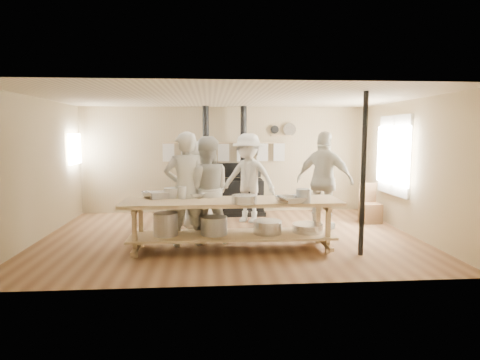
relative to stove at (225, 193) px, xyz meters
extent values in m
plane|color=brown|center=(0.01, -2.12, -0.52)|extent=(7.00, 7.00, 0.00)
plane|color=tan|center=(0.01, 0.38, 0.78)|extent=(7.00, 0.00, 7.00)
plane|color=tan|center=(0.01, -4.62, 0.78)|extent=(7.00, 0.00, 7.00)
plane|color=tan|center=(-3.49, -2.12, 0.78)|extent=(0.00, 5.00, 5.00)
plane|color=tan|center=(3.51, -2.12, 0.78)|extent=(0.00, 5.00, 5.00)
plane|color=tan|center=(0.01, -2.12, 2.08)|extent=(7.00, 7.00, 0.00)
cube|color=beige|center=(3.48, -1.52, 0.98)|extent=(0.06, 1.35, 1.65)
plane|color=white|center=(3.44, -1.52, 0.98)|extent=(0.00, 1.50, 1.50)
cube|color=beige|center=(3.43, -1.52, 0.98)|extent=(0.02, 0.03, 1.50)
plane|color=white|center=(-3.44, -0.12, 1.08)|extent=(0.00, 0.90, 0.90)
cube|color=black|center=(0.01, -0.02, -0.10)|extent=(1.80, 0.70, 0.85)
cube|color=black|center=(0.01, -0.02, -0.47)|extent=(1.90, 0.75, 0.10)
cube|color=black|center=(0.01, 0.28, 0.53)|extent=(1.80, 0.12, 0.35)
cylinder|color=black|center=(-0.44, 0.03, 1.20)|extent=(0.15, 0.15, 1.75)
cylinder|color=black|center=(0.46, 0.03, 1.20)|extent=(0.15, 0.15, 1.75)
cylinder|color=#B2B2B7|center=(-0.54, -0.02, 0.50)|extent=(0.36, 0.36, 0.34)
cylinder|color=gray|center=(0.56, -0.07, 0.48)|extent=(0.30, 0.30, 0.30)
cylinder|color=tan|center=(0.01, 0.28, 1.20)|extent=(3.00, 0.04, 0.04)
cube|color=silver|center=(-1.34, 0.28, 0.98)|extent=(0.28, 0.01, 0.46)
cube|color=silver|center=(-0.89, 0.28, 0.98)|extent=(0.28, 0.01, 0.46)
cube|color=silver|center=(-0.44, 0.28, 0.98)|extent=(0.28, 0.01, 0.46)
cube|color=silver|center=(0.01, 0.28, 0.98)|extent=(0.28, 0.01, 0.46)
cube|color=silver|center=(0.46, 0.28, 0.98)|extent=(0.28, 0.01, 0.46)
cube|color=silver|center=(0.91, 0.28, 0.98)|extent=(0.28, 0.01, 0.46)
cube|color=silver|center=(1.36, 0.28, 0.98)|extent=(0.28, 0.01, 0.46)
cube|color=tan|center=(1.41, 0.30, 1.38)|extent=(0.50, 0.14, 0.03)
cylinder|color=black|center=(1.26, 0.32, 1.53)|extent=(0.20, 0.04, 0.20)
cylinder|color=silver|center=(1.63, 0.32, 1.53)|extent=(0.32, 0.03, 0.32)
cube|color=tan|center=(0.01, -3.02, 0.30)|extent=(3.60, 0.90, 0.06)
cube|color=tan|center=(0.01, -3.02, -0.27)|extent=(3.40, 0.80, 0.04)
cube|color=tan|center=(0.01, -3.02, -0.32)|extent=(3.30, 0.06, 0.06)
cube|color=tan|center=(-1.54, -3.32, -0.10)|extent=(0.07, 0.07, 0.85)
cube|color=tan|center=(-1.54, -2.72, -0.10)|extent=(0.07, 0.07, 0.85)
cube|color=tan|center=(1.56, -3.32, -0.10)|extent=(0.07, 0.07, 0.85)
cube|color=tan|center=(1.56, -2.72, -0.10)|extent=(0.07, 0.07, 0.85)
cylinder|color=#B2B2B7|center=(-1.09, -3.02, -0.06)|extent=(0.40, 0.40, 0.38)
cylinder|color=gray|center=(-0.29, -3.02, -0.10)|extent=(0.44, 0.44, 0.30)
cylinder|color=silver|center=(0.61, -3.02, -0.14)|extent=(0.48, 0.48, 0.22)
cylinder|color=silver|center=(1.31, -3.02, -0.18)|extent=(0.52, 0.52, 0.14)
cylinder|color=black|center=(2.06, -3.47, 0.78)|extent=(0.08, 0.08, 2.60)
imported|color=#BCB9A6|center=(-0.78, -2.68, 0.47)|extent=(0.82, 0.64, 1.98)
imported|color=#BCB9A6|center=(-0.43, -2.47, 0.43)|extent=(0.95, 0.75, 1.90)
imported|color=#BCB9A6|center=(-0.57, -1.60, 0.38)|extent=(1.00, 0.78, 1.81)
imported|color=#BCB9A6|center=(1.96, -1.68, 0.48)|extent=(1.24, 1.06, 2.00)
imported|color=#BCB9A6|center=(0.48, -0.87, 0.46)|extent=(1.45, 1.22, 1.95)
cube|color=brown|center=(3.16, -1.16, -0.31)|extent=(0.41, 0.41, 0.43)
cube|color=brown|center=(3.15, -0.98, 0.10)|extent=(0.40, 0.05, 0.48)
imported|color=white|center=(-0.59, -2.69, 0.37)|extent=(0.43, 0.43, 0.09)
imported|color=silver|center=(-1.35, -2.69, 0.38)|extent=(0.47, 0.47, 0.11)
imported|color=white|center=(0.97, -3.35, 0.38)|extent=(0.48, 0.48, 0.11)
imported|color=silver|center=(0.85, -3.35, 0.38)|extent=(0.47, 0.47, 0.11)
cube|color=#B2B2B7|center=(-1.15, -2.69, 0.38)|extent=(0.58, 0.49, 0.11)
cylinder|color=silver|center=(0.18, -3.35, 0.39)|extent=(0.54, 0.54, 0.13)
cylinder|color=gray|center=(1.13, -3.35, 0.44)|extent=(0.31, 0.31, 0.22)
cylinder|color=white|center=(-1.01, -2.69, 0.41)|extent=(0.36, 0.36, 0.17)
cylinder|color=white|center=(-0.82, -2.82, 0.44)|extent=(0.17, 0.17, 0.21)
camera|label=1|loc=(-0.36, -9.58, 1.42)|focal=30.00mm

